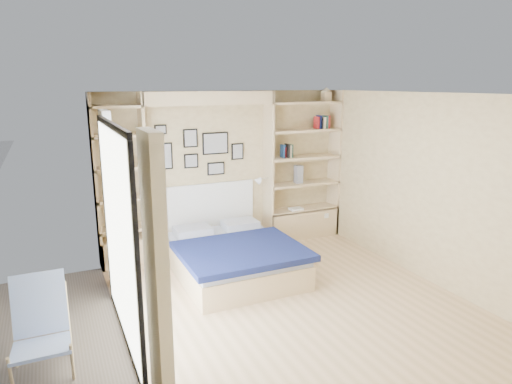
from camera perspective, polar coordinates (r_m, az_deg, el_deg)
name	(u,v)px	position (r m, az deg, el deg)	size (l,w,h in m)	color
ground	(291,302)	(5.77, 4.37, -13.52)	(4.50, 4.50, 0.00)	#D8B182
room_shell	(217,193)	(6.56, -4.86, -0.15)	(4.50, 4.50, 4.50)	#D0B984
bed	(232,256)	(6.44, -2.97, -7.96)	(1.62, 2.15, 1.07)	#D1B388
photo_gallery	(197,151)	(7.09, -7.38, 5.16)	(1.48, 0.02, 0.82)	black
reading_lamps	(212,184)	(7.02, -5.53, 0.95)	(1.92, 0.12, 0.15)	silver
shelf_decor	(292,141)	(7.55, 4.51, 6.42)	(3.57, 0.23, 2.03)	#A51E1E
deck_chair	(41,326)	(4.85, -25.34, -14.94)	(0.52, 0.86, 0.86)	tan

